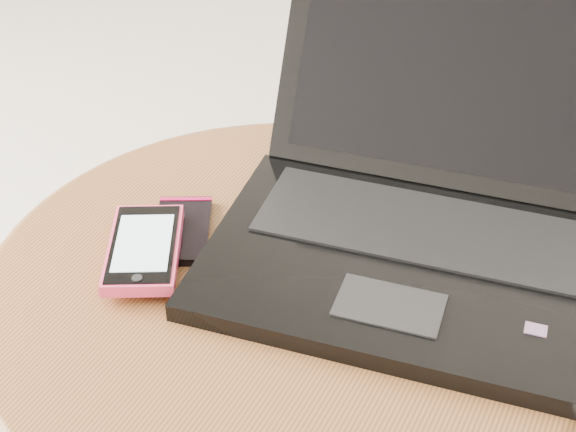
% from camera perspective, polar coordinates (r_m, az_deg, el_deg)
% --- Properties ---
extents(table, '(0.59, 0.59, 0.47)m').
position_cam_1_polar(table, '(0.89, -0.14, -8.91)').
color(table, '#512C0F').
rests_on(table, ground).
extents(laptop, '(0.42, 0.42, 0.22)m').
position_cam_1_polar(laptop, '(0.84, 8.74, 0.52)').
color(laptop, black).
rests_on(laptop, table).
extents(phone_black, '(0.10, 0.12, 0.01)m').
position_cam_1_polar(phone_black, '(0.87, -7.03, -0.92)').
color(phone_black, black).
rests_on(phone_black, table).
extents(phone_pink, '(0.12, 0.14, 0.02)m').
position_cam_1_polar(phone_pink, '(0.84, -9.53, -2.13)').
color(phone_pink, '#E93B62').
rests_on(phone_pink, phone_black).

